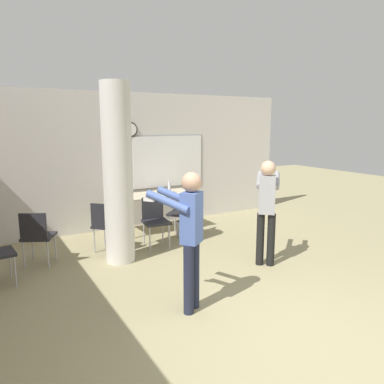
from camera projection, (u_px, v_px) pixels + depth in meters
The scene contains 12 objects.
ground_plane at pixel (297, 349), 3.66m from camera, with size 24.00×24.00×0.00m, color tan.
wall_back at pixel (121, 161), 7.73m from camera, with size 8.00×0.15×2.80m.
support_pillar at pixel (118, 174), 5.77m from camera, with size 0.45×0.45×2.80m.
folding_table at pixel (154, 197), 7.53m from camera, with size 1.61×0.73×0.77m.
bottle_on_table at pixel (169, 187), 7.63m from camera, with size 0.06×0.06×0.30m.
waste_bin at pixel (183, 229), 7.26m from camera, with size 0.25×0.25×0.31m.
chair_table_right at pixel (184, 211), 7.24m from camera, with size 0.62×0.62×0.87m.
chair_table_left at pixel (106, 223), 6.35m from camera, with size 0.62×0.62×0.87m.
chair_table_front at pixel (155, 218), 6.68m from camera, with size 0.49×0.49×0.87m.
chair_near_pillar at pixel (37, 234), 5.72m from camera, with size 0.59×0.59×0.87m.
person_playing_side at pixel (267, 204), 5.70m from camera, with size 0.62×0.64×1.63m.
person_playing_front at pixel (189, 231), 4.27m from camera, with size 0.60×0.65×1.65m.
Camera 1 is at (-2.55, -2.36, 2.19)m, focal length 35.00 mm.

